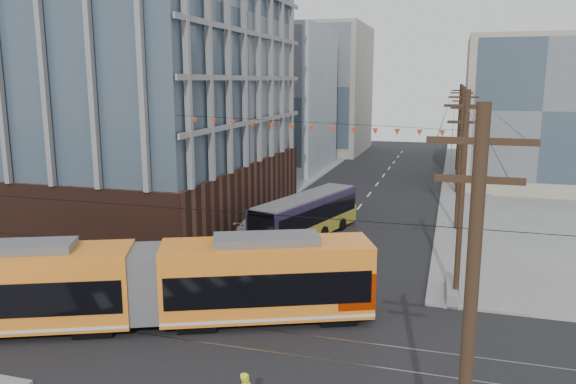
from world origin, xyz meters
name	(u,v)px	position (x,y,z in m)	size (l,w,h in m)	color
office_building	(82,45)	(-22.00, 23.00, 14.30)	(30.00, 25.00, 28.60)	#381E16
bg_bldg_nw_near	(257,99)	(-17.00, 52.00, 9.00)	(18.00, 16.00, 18.00)	#8C99A5
bg_bldg_ne_near	(533,113)	(16.00, 48.00, 8.00)	(14.00, 14.00, 16.00)	gray
bg_bldg_nw_far	(316,89)	(-14.00, 72.00, 10.00)	(16.00, 18.00, 20.00)	gray
bg_bldg_ne_far	(529,112)	(18.00, 68.00, 7.00)	(16.00, 16.00, 14.00)	#8C99A5
utility_pole_near	(467,354)	(8.50, -6.00, 5.50)	(0.30, 0.30, 11.00)	black
utility_pole_far	(459,128)	(8.50, 56.00, 5.50)	(0.30, 0.30, 11.00)	black
streetcar	(147,284)	(-5.46, 3.93, 2.05)	(21.22, 2.98, 4.09)	orange
city_bus	(306,216)	(-2.09, 20.60, 1.63)	(2.50, 11.54, 3.27)	#1F1530
parked_car_silver	(219,253)	(-5.85, 13.29, 0.70)	(1.48, 4.25, 1.40)	gray
parked_car_white	(258,225)	(-5.87, 20.59, 0.74)	(2.06, 5.07, 1.47)	#BEBDBD
parked_car_grey	(269,219)	(-5.65, 22.64, 0.69)	(2.29, 4.97, 1.38)	#52545A
jersey_barrier	(452,290)	(8.30, 11.78, 0.37)	(0.84, 3.71, 0.74)	slate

